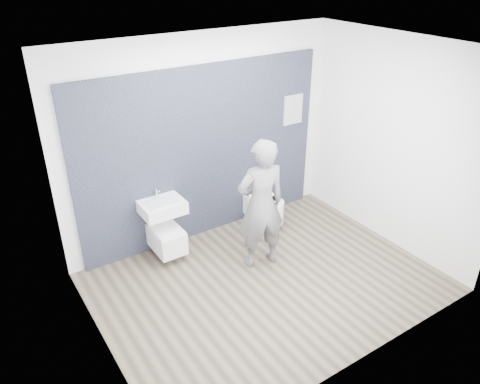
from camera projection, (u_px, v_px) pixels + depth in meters
ground at (267, 282)px, 5.79m from camera, size 4.00×4.00×0.00m
room_shell at (271, 152)px, 4.98m from camera, size 4.00×4.00×4.00m
tile_wall at (208, 229)px, 6.88m from camera, size 3.60×0.06×2.40m
washbasin at (162, 207)px, 5.98m from camera, size 0.55×0.41×0.41m
toilet_square at (167, 237)px, 6.15m from camera, size 0.36×0.52×0.67m
toilet_rounded at (266, 208)px, 6.87m from camera, size 0.38×0.64×0.35m
info_placard at (288, 204)px, 7.56m from camera, size 0.33×0.03×0.44m
visitor at (261, 205)px, 5.76m from camera, size 0.69×0.52×1.73m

